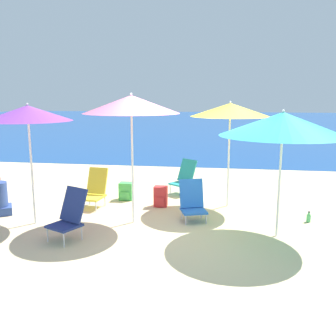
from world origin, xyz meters
TOP-DOWN VIEW (x-y plane):
  - ground_plane at (0.00, 0.00)m, footprint 60.00×60.00m
  - sea_water at (0.00, 25.53)m, footprint 60.00×40.00m
  - beach_umbrella_teal at (1.45, -0.19)m, footprint 1.99×1.99m
  - beach_umbrella_yellow at (0.65, 1.41)m, footprint 1.60×1.60m
  - beach_umbrella_pink at (-1.05, 0.10)m, footprint 1.69×1.69m
  - beach_umbrella_purple at (-2.81, -0.22)m, footprint 1.52×1.52m
  - beach_chair_blue at (-0.00, 0.42)m, footprint 0.58×0.61m
  - beach_chair_teal at (-0.35, 2.26)m, footprint 0.67×0.69m
  - beach_chair_navy at (-1.87, -0.83)m, footprint 0.64×0.69m
  - beach_chair_yellow at (-2.08, 0.96)m, footprint 0.49×0.66m
  - backpack_green at (-1.58, 1.55)m, footprint 0.29×0.26m
  - backpack_red at (-0.73, 1.16)m, footprint 0.27×0.23m
  - water_bottle at (2.13, 0.61)m, footprint 0.08×0.08m

SIDE VIEW (x-z plane):
  - ground_plane at x=0.00m, z-range 0.00..0.00m
  - sea_water at x=0.00m, z-range 0.00..0.01m
  - water_bottle at x=2.13m, z-range -0.02..0.18m
  - backpack_green at x=-1.58m, z-range 0.00..0.38m
  - backpack_red at x=-0.73m, z-range 0.00..0.43m
  - beach_chair_blue at x=0.00m, z-range -0.02..0.73m
  - beach_chair_yellow at x=-2.08m, z-range -0.02..0.77m
  - beach_chair_teal at x=-0.35m, z-range 0.01..0.81m
  - beach_chair_navy at x=-1.87m, z-range 0.00..0.83m
  - beach_umbrella_teal at x=1.45m, z-range 0.81..2.89m
  - beach_umbrella_purple at x=-2.81m, z-range 0.90..3.07m
  - beach_umbrella_yellow at x=0.65m, z-range 0.91..3.09m
  - beach_umbrella_pink at x=-1.05m, z-range 0.97..3.30m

